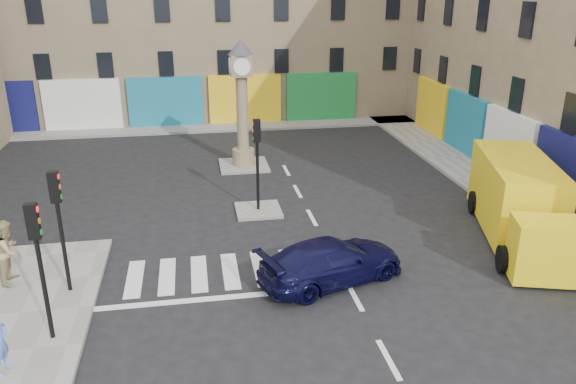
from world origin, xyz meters
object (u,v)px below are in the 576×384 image
object	(u,v)px
traffic_light_island	(257,150)
navy_sedan	(332,261)
traffic_light_left_near	(38,251)
pedestrian_tan	(9,251)
yellow_van	(520,202)
traffic_light_left_far	(58,213)
clock_pillar	(242,96)

from	to	relation	value
traffic_light_island	navy_sedan	size ratio (longest dim) A/B	0.79
traffic_light_left_near	pedestrian_tan	bearing A→B (deg)	118.75
navy_sedan	yellow_van	world-z (taller)	yellow_van
navy_sedan	yellow_van	distance (m)	7.72
pedestrian_tan	yellow_van	bearing A→B (deg)	-84.30
traffic_light_left_far	navy_sedan	xyz separation A→B (m)	(7.85, -0.55, -1.94)
clock_pillar	yellow_van	distance (m)	13.56
traffic_light_left_far	clock_pillar	bearing A→B (deg)	61.06
navy_sedan	traffic_light_island	bearing A→B (deg)	-4.73
traffic_light_left_near	yellow_van	bearing A→B (deg)	14.24
traffic_light_left_far	clock_pillar	distance (m)	13.05
traffic_light_left_far	pedestrian_tan	xyz separation A→B (m)	(-1.79, 0.87, -1.47)
traffic_light_left_near	traffic_light_island	distance (m)	10.03
traffic_light_island	navy_sedan	xyz separation A→B (m)	(1.55, -5.95, -1.91)
navy_sedan	pedestrian_tan	world-z (taller)	pedestrian_tan
yellow_van	navy_sedan	bearing A→B (deg)	-148.04
traffic_light_left_near	clock_pillar	world-z (taller)	clock_pillar
traffic_light_left_far	yellow_van	xyz separation A→B (m)	(15.28, 1.48, -1.28)
traffic_light_left_near	pedestrian_tan	size ratio (longest dim) A/B	1.86
traffic_light_left_far	navy_sedan	bearing A→B (deg)	-4.00
traffic_light_left_near	pedestrian_tan	world-z (taller)	traffic_light_left_near
traffic_light_left_far	traffic_light_island	world-z (taller)	traffic_light_left_far
yellow_van	traffic_light_left_near	bearing A→B (deg)	-149.07
pedestrian_tan	navy_sedan	bearing A→B (deg)	-94.71
traffic_light_left_near	navy_sedan	size ratio (longest dim) A/B	0.79
yellow_van	pedestrian_tan	distance (m)	17.08
traffic_light_left_far	navy_sedan	world-z (taller)	traffic_light_left_far
traffic_light_left_far	pedestrian_tan	bearing A→B (deg)	154.10
yellow_van	clock_pillar	bearing A→B (deg)	148.84
pedestrian_tan	traffic_light_left_near	bearing A→B (deg)	-147.58
traffic_light_left_far	pedestrian_tan	world-z (taller)	traffic_light_left_far
pedestrian_tan	traffic_light_island	bearing A→B (deg)	-57.10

